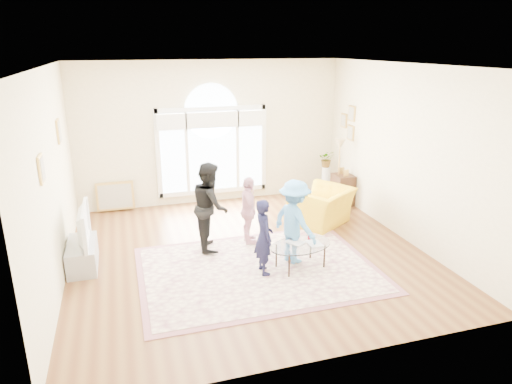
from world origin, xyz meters
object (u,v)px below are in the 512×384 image
object	(u,v)px
tv_console	(83,255)
television	(79,226)
area_rug	(258,269)
coffee_table	(301,246)
armchair	(322,207)

from	to	relation	value
tv_console	television	xyz separation A→B (m)	(0.01, 0.00, 0.52)
area_rug	coffee_table	world-z (taller)	coffee_table
armchair	television	bearing A→B (deg)	-25.97
area_rug	coffee_table	bearing A→B (deg)	-10.70
armchair	area_rug	bearing A→B (deg)	6.90
area_rug	tv_console	distance (m)	2.90
area_rug	tv_console	world-z (taller)	tv_console
area_rug	tv_console	bearing A→B (deg)	160.79
tv_console	coffee_table	distance (m)	3.59
coffee_table	tv_console	bearing A→B (deg)	150.70
tv_console	coffee_table	world-z (taller)	coffee_table
armchair	coffee_table	bearing A→B (deg)	22.30
television	coffee_table	world-z (taller)	television
tv_console	television	size ratio (longest dim) A/B	0.94
coffee_table	armchair	size ratio (longest dim) A/B	1.03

